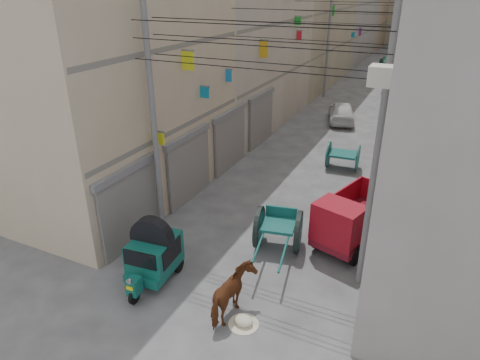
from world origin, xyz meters
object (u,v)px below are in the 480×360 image
Objects in this scene: tonga_cart at (278,229)px; mini_truck at (349,223)px; feed_sack at (244,321)px; distant_car_green at (388,62)px; second_cart at (343,155)px; distant_car_white at (342,112)px; auto_rickshaw at (154,252)px; distant_car_grey at (397,87)px; horse at (233,295)px.

mini_truck is at bearing 15.50° from tonga_cart.
feed_sack is 0.12× the size of distant_car_green.
second_cart is 7.88m from distant_car_white.
auto_rickshaw is at bearing 169.51° from feed_sack.
tonga_cart is 24.83m from distant_car_grey.
feed_sack is at bearing -93.92° from second_cart.
distant_car_green is (-1.64, 39.87, -0.11)m from horse.
tonga_cart is at bearing 81.34° from distant_car_green.
feed_sack is at bearing 80.05° from distant_car_white.
distant_car_white reaches higher than distant_car_grey.
distant_car_white is (-1.52, 15.39, -0.10)m from tonga_cart.
distant_car_green is at bearing 82.52° from auto_rickshaw.
mini_truck is 5.21m from feed_sack.
distant_car_grey is (0.41, 17.08, -0.14)m from second_cart.
auto_rickshaw reaches higher than distant_car_white.
distant_car_white is (-1.89, 7.65, -0.04)m from second_cart.
distant_car_white is 20.85m from distant_car_green.
second_cart is 0.38× the size of distant_car_green.
feed_sack is at bearing -91.85° from mini_truck.
mini_truck reaches higher than distant_car_grey.
horse is at bearing -100.02° from tonga_cart.
second_cart is at bearing 75.91° from tonga_cart.
distant_car_grey is at bearing 84.12° from second_cart.
mini_truck is at bearing 35.29° from auto_rickshaw.
feed_sack is at bearing -94.07° from tonga_cart.
auto_rickshaw is 18.62m from distant_car_white.
mini_truck is 23.78m from distant_car_grey.
mini_truck reaches higher than distant_car_white.
distant_car_green is (-3.68, 35.16, -0.33)m from mini_truck.
auto_rickshaw is 39.45m from distant_car_green.
second_cart is at bearing 87.95° from distant_car_white.
auto_rickshaw is 4.24m from tonga_cart.
distant_car_green reaches higher than distant_car_grey.
tonga_cart is 2.15× the size of second_cart.
tonga_cart is 2.40m from mini_truck.
distant_car_grey is (0.78, 24.82, -0.20)m from tonga_cart.
auto_rickshaw is at bearing -122.21° from mini_truck.
auto_rickshaw is 1.39× the size of horse.
distant_car_green is at bearing 89.34° from second_cart.
horse is (-2.05, -4.71, -0.22)m from mini_truck.
distant_car_grey is (3.56, 28.01, -0.40)m from auto_rickshaw.
distant_car_grey is (2.30, 9.43, -0.10)m from distant_car_white.
distant_car_white is at bearing 80.42° from auto_rickshaw.
tonga_cart is at bearing 43.21° from auto_rickshaw.
auto_rickshaw is 4.56× the size of feed_sack.
auto_rickshaw is 0.63× the size of mini_truck.
mini_truck is at bearing 88.40° from distant_car_white.
distant_car_white is (-3.65, 14.31, -0.27)m from mini_truck.
distant_car_white is at bearing -87.48° from distant_car_grey.
mini_truck is (4.91, 4.27, -0.02)m from auto_rickshaw.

